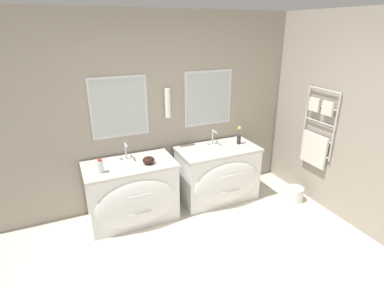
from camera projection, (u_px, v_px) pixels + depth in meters
wall_back at (155, 113)px, 4.05m from camera, size 5.68×0.15×2.60m
wall_right at (337, 118)px, 3.85m from camera, size 0.13×4.13×2.60m
vanity_left at (132, 192)px, 3.85m from camera, size 1.14×0.70×0.79m
vanity_right at (218, 174)px, 4.34m from camera, size 1.14×0.70×0.79m
faucet_left at (126, 151)px, 3.83m from camera, size 0.17×0.14×0.22m
faucet_right at (213, 137)px, 4.32m from camera, size 0.17×0.14×0.22m
toiletry_bottle at (100, 166)px, 3.49m from camera, size 0.07×0.07×0.17m
amenity_bowl at (149, 160)px, 3.73m from camera, size 0.15×0.15×0.09m
flower_vase at (239, 137)px, 4.35m from camera, size 0.06×0.06×0.27m
waste_bin at (295, 194)px, 4.38m from camera, size 0.24×0.24×0.20m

